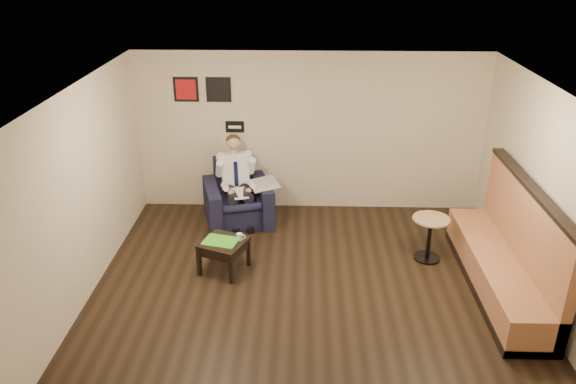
{
  "coord_description": "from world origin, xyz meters",
  "views": [
    {
      "loc": [
        -0.1,
        -6.27,
        4.43
      ],
      "look_at": [
        -0.33,
        1.2,
        1.08
      ],
      "focal_mm": 35.0,
      "sensor_mm": 36.0,
      "label": 1
    }
  ],
  "objects_px": {
    "seated_man": "(239,187)",
    "coffee_mug": "(239,237)",
    "green_folder": "(221,241)",
    "armchair": "(238,194)",
    "banquette": "(503,240)",
    "smartphone": "(233,236)",
    "side_table": "(224,256)",
    "cafe_table": "(429,239)"
  },
  "relations": [
    {
      "from": "banquette",
      "to": "coffee_mug",
      "type": "bearing_deg",
      "value": 173.89
    },
    {
      "from": "banquette",
      "to": "cafe_table",
      "type": "relative_size",
      "value": 4.31
    },
    {
      "from": "side_table",
      "to": "smartphone",
      "type": "distance_m",
      "value": 0.31
    },
    {
      "from": "smartphone",
      "to": "banquette",
      "type": "height_order",
      "value": "banquette"
    },
    {
      "from": "side_table",
      "to": "smartphone",
      "type": "xyz_separation_m",
      "value": [
        0.12,
        0.14,
        0.25
      ]
    },
    {
      "from": "seated_man",
      "to": "banquette",
      "type": "xyz_separation_m",
      "value": [
        3.77,
        -1.79,
        0.05
      ]
    },
    {
      "from": "smartphone",
      "to": "seated_man",
      "type": "bearing_deg",
      "value": 124.62
    },
    {
      "from": "coffee_mug",
      "to": "banquette",
      "type": "height_order",
      "value": "banquette"
    },
    {
      "from": "banquette",
      "to": "cafe_table",
      "type": "height_order",
      "value": "banquette"
    },
    {
      "from": "coffee_mug",
      "to": "smartphone",
      "type": "height_order",
      "value": "coffee_mug"
    },
    {
      "from": "side_table",
      "to": "seated_man",
      "type": "bearing_deg",
      "value": 87.45
    },
    {
      "from": "side_table",
      "to": "coffee_mug",
      "type": "distance_m",
      "value": 0.37
    },
    {
      "from": "smartphone",
      "to": "side_table",
      "type": "bearing_deg",
      "value": -97.35
    },
    {
      "from": "green_folder",
      "to": "banquette",
      "type": "relative_size",
      "value": 0.16
    },
    {
      "from": "seated_man",
      "to": "green_folder",
      "type": "distance_m",
      "value": 1.48
    },
    {
      "from": "coffee_mug",
      "to": "cafe_table",
      "type": "height_order",
      "value": "cafe_table"
    },
    {
      "from": "seated_man",
      "to": "coffee_mug",
      "type": "bearing_deg",
      "value": -99.05
    },
    {
      "from": "green_folder",
      "to": "smartphone",
      "type": "xyz_separation_m",
      "value": [
        0.15,
        0.15,
        -0.0
      ]
    },
    {
      "from": "armchair",
      "to": "coffee_mug",
      "type": "bearing_deg",
      "value": -98.26
    },
    {
      "from": "green_folder",
      "to": "coffee_mug",
      "type": "bearing_deg",
      "value": 11.27
    },
    {
      "from": "seated_man",
      "to": "cafe_table",
      "type": "distance_m",
      "value": 3.17
    },
    {
      "from": "seated_man",
      "to": "banquette",
      "type": "height_order",
      "value": "banquette"
    },
    {
      "from": "seated_man",
      "to": "side_table",
      "type": "relative_size",
      "value": 2.4
    },
    {
      "from": "green_folder",
      "to": "coffee_mug",
      "type": "height_order",
      "value": "coffee_mug"
    },
    {
      "from": "armchair",
      "to": "cafe_table",
      "type": "relative_size",
      "value": 1.56
    },
    {
      "from": "smartphone",
      "to": "banquette",
      "type": "relative_size",
      "value": 0.05
    },
    {
      "from": "side_table",
      "to": "banquette",
      "type": "bearing_deg",
      "value": -5.07
    },
    {
      "from": "armchair",
      "to": "side_table",
      "type": "bearing_deg",
      "value": -106.69
    },
    {
      "from": "seated_man",
      "to": "coffee_mug",
      "type": "distance_m",
      "value": 1.43
    },
    {
      "from": "smartphone",
      "to": "banquette",
      "type": "bearing_deg",
      "value": 25.08
    },
    {
      "from": "side_table",
      "to": "green_folder",
      "type": "height_order",
      "value": "green_folder"
    },
    {
      "from": "smartphone",
      "to": "banquette",
      "type": "xyz_separation_m",
      "value": [
        3.72,
        -0.48,
        0.27
      ]
    },
    {
      "from": "green_folder",
      "to": "banquette",
      "type": "distance_m",
      "value": 3.9
    },
    {
      "from": "banquette",
      "to": "green_folder",
      "type": "bearing_deg",
      "value": 175.09
    },
    {
      "from": "armchair",
      "to": "smartphone",
      "type": "distance_m",
      "value": 1.45
    },
    {
      "from": "green_folder",
      "to": "cafe_table",
      "type": "xyz_separation_m",
      "value": [
        3.08,
        0.44,
        -0.15
      ]
    },
    {
      "from": "armchair",
      "to": "seated_man",
      "type": "relative_size",
      "value": 0.75
    },
    {
      "from": "armchair",
      "to": "side_table",
      "type": "height_order",
      "value": "armchair"
    },
    {
      "from": "cafe_table",
      "to": "coffee_mug",
      "type": "bearing_deg",
      "value": -172.24
    },
    {
      "from": "coffee_mug",
      "to": "seated_man",
      "type": "bearing_deg",
      "value": 96.62
    },
    {
      "from": "coffee_mug",
      "to": "banquette",
      "type": "bearing_deg",
      "value": -6.11
    },
    {
      "from": "green_folder",
      "to": "coffee_mug",
      "type": "relative_size",
      "value": 4.74
    }
  ]
}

